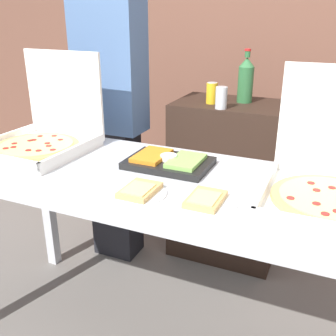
# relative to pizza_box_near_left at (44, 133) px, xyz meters

# --- Properties ---
(brick_wall_behind) EXTENTS (10.00, 0.06, 2.80)m
(brick_wall_behind) POSITION_rel_pizza_box_near_left_xyz_m (0.73, 1.59, 0.42)
(brick_wall_behind) COLOR brown
(brick_wall_behind) RESTS_ON ground_plane
(buffet_table) EXTENTS (2.04, 0.77, 0.90)m
(buffet_table) POSITION_rel_pizza_box_near_left_xyz_m (0.73, -0.11, -0.20)
(buffet_table) COLOR silver
(buffet_table) RESTS_ON ground_plane
(pizza_box_near_left) EXTENTS (0.48, 0.50, 0.46)m
(pizza_box_near_left) POSITION_rel_pizza_box_near_left_xyz_m (0.00, 0.00, 0.00)
(pizza_box_near_left) COLOR white
(pizza_box_near_left) RESTS_ON buffet_table
(pizza_box_far_left) EXTENTS (0.48, 0.49, 0.47)m
(pizza_box_far_left) POSITION_rel_pizza_box_near_left_xyz_m (1.35, -0.04, 0.00)
(pizza_box_far_left) COLOR white
(pizza_box_far_left) RESTS_ON buffet_table
(paper_plate_front_center) EXTENTS (0.23, 0.23, 0.03)m
(paper_plate_front_center) POSITION_rel_pizza_box_near_left_xyz_m (0.94, -0.25, -0.07)
(paper_plate_front_center) COLOR white
(paper_plate_front_center) RESTS_ON buffet_table
(paper_plate_front_left) EXTENTS (0.21, 0.21, 0.03)m
(paper_plate_front_left) POSITION_rel_pizza_box_near_left_xyz_m (0.69, -0.28, -0.07)
(paper_plate_front_left) COLOR white
(paper_plate_front_left) RESTS_ON buffet_table
(veggie_tray) EXTENTS (0.37, 0.25, 0.05)m
(veggie_tray) POSITION_rel_pizza_box_near_left_xyz_m (0.67, 0.03, -0.06)
(veggie_tray) COLOR black
(veggie_tray) RESTS_ON buffet_table
(sideboard_podium) EXTENTS (0.68, 0.46, 1.03)m
(sideboard_podium) POSITION_rel_pizza_box_near_left_xyz_m (0.74, 0.83, -0.46)
(sideboard_podium) COLOR black
(sideboard_podium) RESTS_ON ground_plane
(soda_bottle) EXTENTS (0.09, 0.09, 0.31)m
(soda_bottle) POSITION_rel_pizza_box_near_left_xyz_m (0.80, 0.87, 0.19)
(soda_bottle) COLOR #2D6638
(soda_bottle) RESTS_ON sideboard_podium
(soda_can_silver) EXTENTS (0.07, 0.07, 0.12)m
(soda_can_silver) POSITION_rel_pizza_box_near_left_xyz_m (0.72, 0.65, 0.11)
(soda_can_silver) COLOR silver
(soda_can_silver) RESTS_ON sideboard_podium
(soda_can_colored) EXTENTS (0.07, 0.07, 0.12)m
(soda_can_colored) POSITION_rel_pizza_box_near_left_xyz_m (0.63, 0.76, 0.11)
(soda_can_colored) COLOR gold
(soda_can_colored) RESTS_ON sideboard_podium
(person_guest_cap) EXTENTS (0.40, 0.22, 1.81)m
(person_guest_cap) POSITION_rel_pizza_box_near_left_xyz_m (0.08, 0.52, -0.03)
(person_guest_cap) COLOR black
(person_guest_cap) RESTS_ON ground_plane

